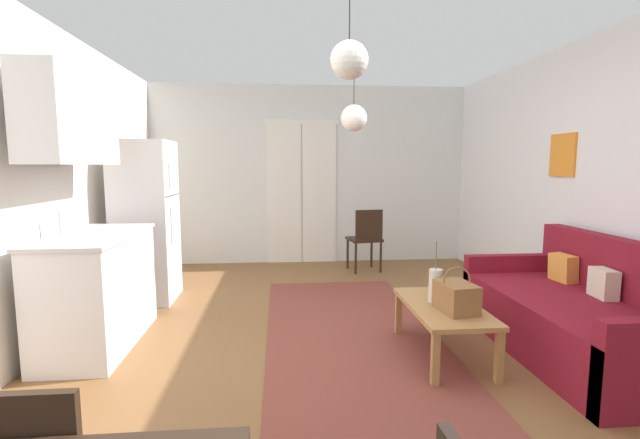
{
  "coord_description": "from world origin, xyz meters",
  "views": [
    {
      "loc": [
        -0.46,
        -3.26,
        1.46
      ],
      "look_at": [
        -0.06,
        1.25,
        0.91
      ],
      "focal_mm": 25.21,
      "sensor_mm": 36.0,
      "label": 1
    }
  ],
  "objects_px": {
    "bamboo_vase": "(435,285)",
    "coffee_table": "(443,311)",
    "refrigerator": "(146,222)",
    "couch": "(583,319)",
    "accent_chair": "(366,236)",
    "handbag": "(456,297)",
    "pendant_lamp_far": "(354,118)",
    "pendant_lamp_near": "(349,60)"
  },
  "relations": [
    {
      "from": "bamboo_vase",
      "to": "coffee_table",
      "type": "bearing_deg",
      "value": -64.65
    },
    {
      "from": "bamboo_vase",
      "to": "refrigerator",
      "type": "distance_m",
      "value": 3.1
    },
    {
      "from": "coffee_table",
      "to": "bamboo_vase",
      "type": "bearing_deg",
      "value": 115.35
    },
    {
      "from": "couch",
      "to": "accent_chair",
      "type": "bearing_deg",
      "value": 112.34
    },
    {
      "from": "refrigerator",
      "to": "accent_chair",
      "type": "distance_m",
      "value": 2.82
    },
    {
      "from": "couch",
      "to": "coffee_table",
      "type": "xyz_separation_m",
      "value": [
        -1.09,
        0.07,
        0.07
      ]
    },
    {
      "from": "couch",
      "to": "accent_chair",
      "type": "xyz_separation_m",
      "value": [
        -1.16,
        2.81,
        0.21
      ]
    },
    {
      "from": "bamboo_vase",
      "to": "handbag",
      "type": "relative_size",
      "value": 1.37
    },
    {
      "from": "coffee_table",
      "to": "accent_chair",
      "type": "height_order",
      "value": "accent_chair"
    },
    {
      "from": "coffee_table",
      "to": "pendant_lamp_far",
      "type": "distance_m",
      "value": 2.23
    },
    {
      "from": "couch",
      "to": "refrigerator",
      "type": "distance_m",
      "value": 4.18
    },
    {
      "from": "refrigerator",
      "to": "accent_chair",
      "type": "height_order",
      "value": "refrigerator"
    },
    {
      "from": "couch",
      "to": "coffee_table",
      "type": "relative_size",
      "value": 1.89
    },
    {
      "from": "bamboo_vase",
      "to": "refrigerator",
      "type": "relative_size",
      "value": 0.28
    },
    {
      "from": "pendant_lamp_far",
      "to": "bamboo_vase",
      "type": "bearing_deg",
      "value": -73.49
    },
    {
      "from": "refrigerator",
      "to": "pendant_lamp_far",
      "type": "relative_size",
      "value": 2.12
    },
    {
      "from": "handbag",
      "to": "pendant_lamp_far",
      "type": "distance_m",
      "value": 2.24
    },
    {
      "from": "bamboo_vase",
      "to": "pendant_lamp_near",
      "type": "relative_size",
      "value": 0.73
    },
    {
      "from": "coffee_table",
      "to": "refrigerator",
      "type": "relative_size",
      "value": 0.59
    },
    {
      "from": "accent_chair",
      "to": "handbag",
      "type": "bearing_deg",
      "value": 82.19
    },
    {
      "from": "coffee_table",
      "to": "bamboo_vase",
      "type": "xyz_separation_m",
      "value": [
        -0.04,
        0.08,
        0.18
      ]
    },
    {
      "from": "pendant_lamp_far",
      "to": "coffee_table",
      "type": "bearing_deg",
      "value": -72.99
    },
    {
      "from": "accent_chair",
      "to": "pendant_lamp_far",
      "type": "bearing_deg",
      "value": 62.93
    },
    {
      "from": "couch",
      "to": "coffee_table",
      "type": "bearing_deg",
      "value": 176.51
    },
    {
      "from": "handbag",
      "to": "pendant_lamp_far",
      "type": "height_order",
      "value": "pendant_lamp_far"
    },
    {
      "from": "handbag",
      "to": "pendant_lamp_far",
      "type": "xyz_separation_m",
      "value": [
        -0.49,
        1.65,
        1.43
      ]
    },
    {
      "from": "handbag",
      "to": "pendant_lamp_near",
      "type": "xyz_separation_m",
      "value": [
        -0.85,
        -0.34,
        1.57
      ]
    },
    {
      "from": "bamboo_vase",
      "to": "pendant_lamp_far",
      "type": "xyz_separation_m",
      "value": [
        -0.42,
        1.41,
        1.41
      ]
    },
    {
      "from": "bamboo_vase",
      "to": "pendant_lamp_far",
      "type": "bearing_deg",
      "value": 106.51
    },
    {
      "from": "coffee_table",
      "to": "handbag",
      "type": "bearing_deg",
      "value": -76.96
    },
    {
      "from": "couch",
      "to": "coffee_table",
      "type": "distance_m",
      "value": 1.09
    },
    {
      "from": "bamboo_vase",
      "to": "pendant_lamp_far",
      "type": "height_order",
      "value": "pendant_lamp_far"
    },
    {
      "from": "handbag",
      "to": "accent_chair",
      "type": "bearing_deg",
      "value": 92.05
    },
    {
      "from": "coffee_table",
      "to": "handbag",
      "type": "height_order",
      "value": "handbag"
    },
    {
      "from": "pendant_lamp_far",
      "to": "couch",
      "type": "bearing_deg",
      "value": -45.28
    },
    {
      "from": "pendant_lamp_near",
      "to": "bamboo_vase",
      "type": "bearing_deg",
      "value": 36.58
    },
    {
      "from": "coffee_table",
      "to": "pendant_lamp_far",
      "type": "height_order",
      "value": "pendant_lamp_far"
    },
    {
      "from": "couch",
      "to": "accent_chair",
      "type": "relative_size",
      "value": 2.21
    },
    {
      "from": "pendant_lamp_far",
      "to": "refrigerator",
      "type": "bearing_deg",
      "value": 174.76
    },
    {
      "from": "handbag",
      "to": "pendant_lamp_far",
      "type": "relative_size",
      "value": 0.43
    },
    {
      "from": "bamboo_vase",
      "to": "handbag",
      "type": "distance_m",
      "value": 0.25
    },
    {
      "from": "coffee_table",
      "to": "accent_chair",
      "type": "xyz_separation_m",
      "value": [
        -0.07,
        2.75,
        0.14
      ]
    }
  ]
}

